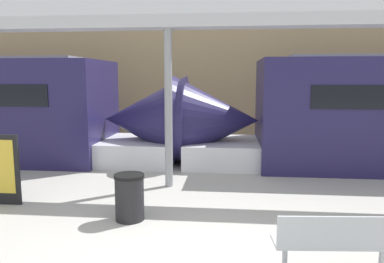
% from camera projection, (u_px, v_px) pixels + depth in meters
% --- Properties ---
extents(station_wall, '(56.00, 0.20, 5.00)m').
position_uv_depth(station_wall, '(221.00, 80.00, 15.08)').
color(station_wall, tan).
rests_on(station_wall, ground_plane).
extents(bench_near, '(1.62, 0.57, 0.87)m').
position_uv_depth(bench_near, '(337.00, 239.00, 4.79)').
color(bench_near, '#ADB2B7').
rests_on(bench_near, ground_plane).
extents(trash_bin, '(0.55, 0.55, 0.85)m').
position_uv_depth(trash_bin, '(130.00, 197.00, 6.79)').
color(trash_bin, black).
rests_on(trash_bin, ground_plane).
extents(support_column_near, '(0.18, 0.18, 3.68)m').
position_uv_depth(support_column_near, '(168.00, 110.00, 8.71)').
color(support_column_near, gray).
rests_on(support_column_near, ground_plane).
extents(canopy_beam, '(28.00, 0.60, 0.28)m').
position_uv_depth(canopy_beam, '(168.00, 22.00, 8.43)').
color(canopy_beam, '#B7B7BC').
rests_on(canopy_beam, support_column_near).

